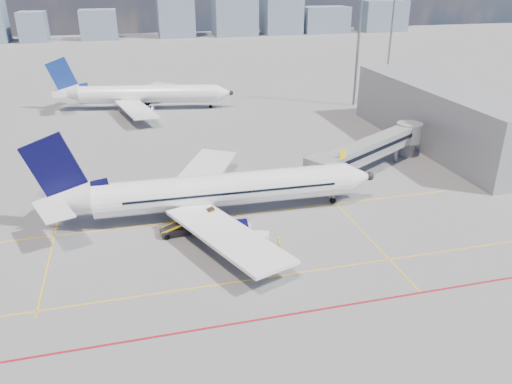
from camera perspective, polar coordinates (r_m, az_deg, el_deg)
ground at (r=53.81m, az=-1.40°, el=-6.45°), size 420.00×420.00×0.00m
apron_markings at (r=50.45m, az=-1.02°, el=-8.70°), size 90.00×35.12×0.01m
jet_bridge at (r=74.59m, az=13.38°, el=4.93°), size 23.55×15.78×6.30m
terminal_block at (r=90.02m, az=20.24°, el=8.17°), size 10.00×42.00×10.00m
floodlight_mast_ne at (r=112.15m, az=11.62°, el=16.49°), size 3.20×0.61×25.45m
floodlight_mast_far at (r=155.44m, az=15.31°, el=18.11°), size 3.20×0.61×25.45m
distant_skyline at (r=235.85m, az=-14.94°, el=19.14°), size 259.01×14.49×30.93m
main_aircraft at (r=59.52m, az=-5.13°, el=0.06°), size 41.20×35.89×12.00m
second_aircraft at (r=110.72m, az=-12.99°, el=10.81°), size 38.30×33.06×11.27m
baggage_tug at (r=51.03m, az=0.06°, el=-7.32°), size 2.26×1.43×1.53m
cargo_dolly at (r=53.06m, az=-0.35°, el=-5.57°), size 3.93×2.83×1.97m
belt_loader at (r=56.94m, az=-8.47°, el=-4.13°), size 6.47×2.14×2.61m
ramp_worker at (r=52.55m, az=2.60°, el=-6.08°), size 0.46×0.70×1.89m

